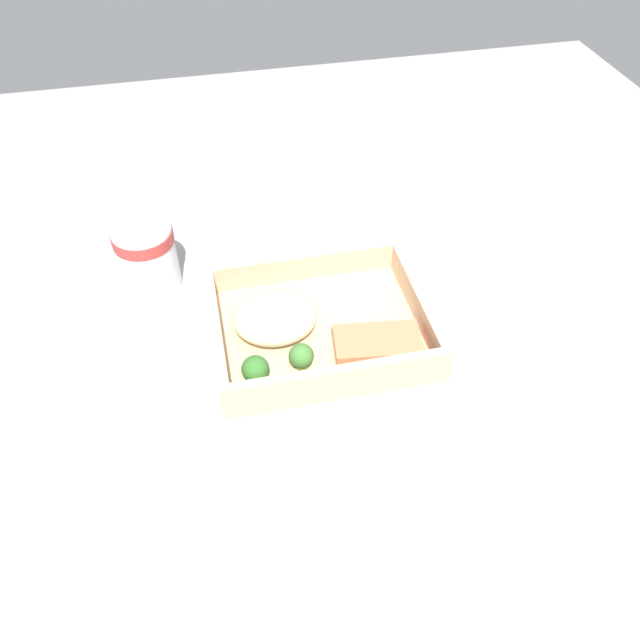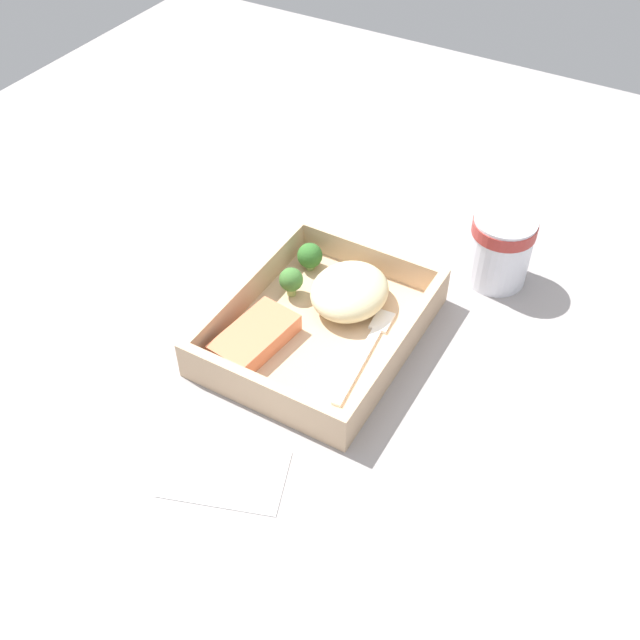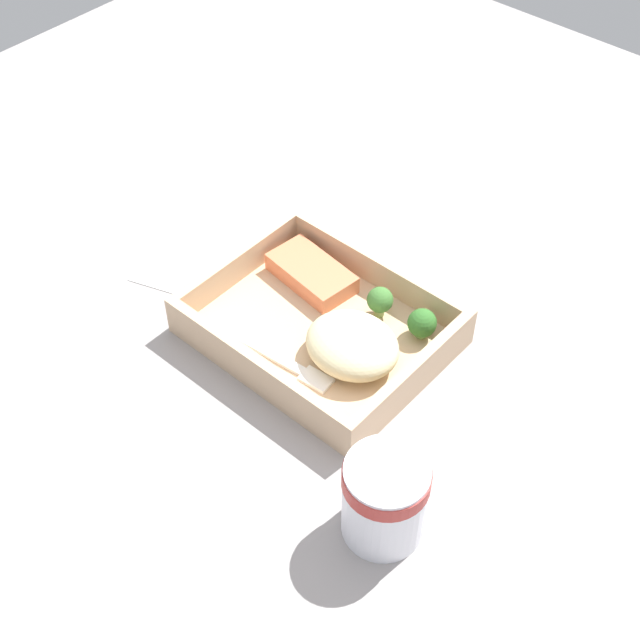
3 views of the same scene
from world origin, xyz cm
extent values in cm
cube|color=#989291|center=(0.00, 0.00, -1.00)|extent=(160.00, 160.00, 2.00)
cube|color=#CEAC87|center=(0.00, 0.00, 0.60)|extent=(26.95, 21.44, 1.20)
cube|color=#CEAC87|center=(0.00, -10.12, 3.11)|extent=(26.95, 1.20, 3.81)
cube|color=#CEAC87|center=(0.00, 10.12, 3.11)|extent=(26.95, 1.20, 3.81)
cube|color=#CEAC87|center=(-12.88, 0.00, 3.11)|extent=(1.20, 19.04, 3.81)
cube|color=#CEAC87|center=(12.88, 0.00, 3.11)|extent=(1.20, 19.04, 3.81)
cube|color=#E97D53|center=(-5.98, 5.29, 2.35)|extent=(11.12, 6.91, 2.31)
ellipsoid|color=beige|center=(5.50, -0.99, 3.40)|extent=(10.58, 9.27, 4.40)
cylinder|color=#7FA55B|center=(9.09, 6.70, 1.77)|extent=(1.25, 1.25, 1.15)
sphere|color=#336D2A|center=(9.09, 6.70, 3.25)|extent=(3.28, 3.28, 3.28)
cylinder|color=#8BA55A|center=(3.58, 6.15, 2.00)|extent=(1.14, 1.14, 1.59)
sphere|color=#417833|center=(3.58, 6.15, 3.62)|extent=(3.01, 3.01, 3.01)
cube|color=white|center=(-3.19, -6.69, 1.42)|extent=(12.45, 2.29, 0.44)
cube|color=white|center=(4.67, -5.93, 1.42)|extent=(3.60, 2.52, 0.44)
cylinder|color=white|center=(20.51, -14.46, 4.74)|extent=(7.76, 7.76, 9.47)
cylinder|color=#B23833|center=(20.51, -14.46, 8.22)|extent=(8.00, 8.00, 1.70)
cube|color=white|center=(-21.90, -1.33, 0.12)|extent=(11.30, 14.26, 0.24)
camera|label=1|loc=(11.69, 53.53, 58.38)|focal=35.00mm
camera|label=2|loc=(-54.50, -31.18, 64.62)|focal=42.00mm
camera|label=3|loc=(45.03, -51.20, 74.54)|focal=50.00mm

